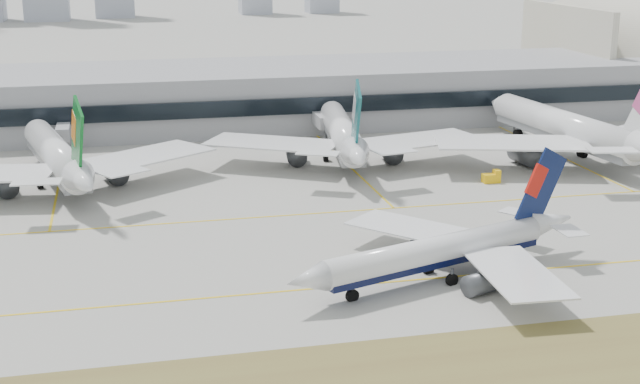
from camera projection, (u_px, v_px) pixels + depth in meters
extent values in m
plane|color=gray|center=(314.00, 276.00, 131.13)|extent=(3000.00, 3000.00, 0.00)
cube|color=brown|center=(376.00, 375.00, 101.13)|extent=(360.00, 18.00, 0.06)
cube|color=yellow|center=(322.00, 288.00, 126.43)|extent=(360.00, 0.45, 0.04)
cube|color=yellow|center=(278.00, 216.00, 159.24)|extent=(360.00, 0.45, 0.04)
cylinder|color=white|center=(435.00, 251.00, 128.13)|extent=(37.06, 16.14, 4.13)
cube|color=black|center=(435.00, 258.00, 128.44)|extent=(36.14, 15.31, 1.86)
cone|color=white|center=(306.00, 280.00, 117.09)|extent=(6.79, 5.77, 4.13)
cone|color=white|center=(550.00, 221.00, 139.69)|extent=(9.28, 6.62, 4.13)
cube|color=white|center=(413.00, 228.00, 140.11)|extent=(20.38, 21.49, 0.25)
cube|color=white|center=(519.00, 213.00, 143.19)|extent=(6.41, 6.83, 0.17)
cylinder|color=#3F4247|center=(417.00, 251.00, 136.54)|extent=(6.96, 4.97, 3.10)
cube|color=#3F4247|center=(417.00, 243.00, 136.21)|extent=(2.58, 1.14, 1.44)
cube|color=white|center=(516.00, 273.00, 121.41)|extent=(10.41, 20.82, 0.25)
cube|color=white|center=(569.00, 230.00, 134.42)|extent=(3.76, 5.84, 0.17)
cylinder|color=#3F4247|center=(485.00, 282.00, 124.08)|extent=(6.96, 4.97, 3.10)
cube|color=#3F4247|center=(485.00, 274.00, 123.74)|extent=(2.58, 1.14, 1.44)
cube|color=#09143E|center=(541.00, 189.00, 136.78)|extent=(9.77, 3.66, 12.93)
cube|color=#B4140C|center=(537.00, 181.00, 135.86)|extent=(4.51, 1.92, 5.54)
cylinder|color=#3F4247|center=(352.00, 292.00, 121.75)|extent=(0.50, 0.50, 2.48)
cylinder|color=black|center=(352.00, 296.00, 121.90)|extent=(1.99, 1.29, 1.86)
cylinder|color=#3F4247|center=(452.00, 277.00, 127.37)|extent=(0.50, 0.50, 2.48)
cylinder|color=black|center=(452.00, 280.00, 127.51)|extent=(1.99, 1.29, 1.86)
cylinder|color=#3F4247|center=(429.00, 265.00, 131.76)|extent=(0.50, 0.50, 2.48)
cylinder|color=black|center=(428.00, 269.00, 131.90)|extent=(1.99, 1.29, 1.86)
cylinder|color=white|center=(56.00, 153.00, 177.99)|extent=(15.68, 44.60, 5.87)
cube|color=slate|center=(57.00, 161.00, 178.43)|extent=(14.62, 43.53, 2.64)
cone|color=white|center=(36.00, 129.00, 200.13)|extent=(7.25, 7.93, 5.87)
cone|color=white|center=(84.00, 182.00, 154.30)|extent=(7.94, 10.93, 5.87)
cube|color=white|center=(143.00, 156.00, 179.24)|extent=(30.51, 26.74, 0.35)
cube|color=white|center=(125.00, 172.00, 158.99)|extent=(9.27, 7.93, 0.23)
cylinder|color=#3F4247|center=(114.00, 171.00, 180.45)|extent=(5.95, 8.20, 4.41)
cube|color=#3F4247|center=(114.00, 163.00, 179.97)|extent=(1.12, 3.10, 2.06)
cube|color=white|center=(36.00, 182.00, 152.58)|extent=(8.57, 5.02, 0.23)
cylinder|color=#3F4247|center=(5.00, 183.00, 171.58)|extent=(5.95, 8.20, 4.41)
cube|color=#3F4247|center=(4.00, 175.00, 171.09)|extent=(1.12, 3.10, 2.06)
cube|color=#0D6122|center=(77.00, 139.00, 155.06)|extent=(3.27, 12.09, 15.75)
cube|color=orange|center=(75.00, 128.00, 155.66)|extent=(1.87, 5.54, 6.74)
cylinder|color=#3F4247|center=(44.00, 158.00, 193.88)|extent=(0.70, 0.70, 3.52)
cylinder|color=black|center=(44.00, 161.00, 194.08)|extent=(1.59, 2.81, 2.64)
cylinder|color=#3F4247|center=(40.00, 180.00, 176.61)|extent=(0.70, 0.70, 3.52)
cylinder|color=black|center=(40.00, 183.00, 176.81)|extent=(1.59, 2.81, 2.64)
cylinder|color=#3F4247|center=(78.00, 175.00, 179.81)|extent=(0.70, 0.70, 3.52)
cylinder|color=black|center=(79.00, 179.00, 180.01)|extent=(1.59, 2.81, 2.64)
cylinder|color=white|center=(342.00, 131.00, 198.44)|extent=(11.82, 44.55, 5.84)
cube|color=slate|center=(342.00, 138.00, 198.88)|extent=(10.83, 43.56, 2.63)
cone|color=white|center=(331.00, 110.00, 222.83)|extent=(6.71, 7.48, 5.84)
cone|color=white|center=(358.00, 157.00, 172.38)|extent=(7.13, 10.52, 5.84)
cube|color=white|center=(417.00, 140.00, 193.81)|extent=(30.34, 19.32, 0.35)
cube|color=white|center=(395.00, 151.00, 174.67)|extent=(8.81, 5.67, 0.23)
cylinder|color=#3F4247|center=(391.00, 152.00, 197.04)|extent=(5.35, 7.89, 4.38)
cube|color=#3F4247|center=(391.00, 144.00, 196.56)|extent=(0.85, 3.10, 2.04)
cube|color=white|center=(273.00, 143.00, 191.12)|extent=(30.72, 25.10, 0.35)
cube|color=white|center=(318.00, 153.00, 173.38)|extent=(9.23, 7.43, 0.23)
cylinder|color=#3F4247|center=(296.00, 154.00, 195.25)|extent=(5.35, 7.89, 4.38)
cube|color=#3F4247|center=(296.00, 146.00, 194.77)|extent=(0.85, 3.10, 2.04)
cube|color=#145358|center=(356.00, 118.00, 173.42)|extent=(2.19, 12.17, 15.67)
cube|color=#A3A6AC|center=(356.00, 108.00, 174.13)|extent=(1.39, 5.54, 6.71)
cylinder|color=#3F4247|center=(334.00, 136.00, 215.80)|extent=(0.70, 0.70, 3.51)
cylinder|color=black|center=(334.00, 139.00, 216.00)|extent=(1.37, 2.74, 2.63)
cylinder|color=#3F4247|center=(326.00, 153.00, 198.22)|extent=(0.70, 0.70, 3.51)
cylinder|color=black|center=(326.00, 156.00, 198.42)|extent=(1.37, 2.74, 2.63)
cylinder|color=#3F4247|center=(360.00, 153.00, 198.87)|extent=(0.70, 0.70, 3.51)
cylinder|color=black|center=(359.00, 156.00, 199.07)|extent=(1.37, 2.74, 2.63)
cylinder|color=white|center=(564.00, 126.00, 200.12)|extent=(12.09, 50.52, 6.63)
cube|color=slate|center=(564.00, 134.00, 200.62)|extent=(11.00, 49.41, 2.98)
cone|color=white|center=(499.00, 104.00, 226.33)|extent=(7.43, 8.33, 6.63)
cylinder|color=#3F4247|center=(618.00, 146.00, 201.50)|extent=(5.86, 8.84, 4.97)
cube|color=#3F4247|center=(619.00, 137.00, 200.96)|extent=(0.88, 3.51, 2.32)
cube|color=white|center=(512.00, 143.00, 188.05)|extent=(34.56, 22.63, 0.40)
cube|color=white|center=(612.00, 150.00, 171.13)|extent=(10.07, 6.65, 0.27)
cylinder|color=#3F4247|center=(527.00, 154.00, 193.94)|extent=(5.86, 8.84, 4.97)
cube|color=#3F4247|center=(527.00, 145.00, 193.40)|extent=(0.88, 3.51, 2.32)
cylinder|color=#3F4247|center=(518.00, 132.00, 218.86)|extent=(0.80, 0.80, 3.98)
cylinder|color=black|center=(518.00, 135.00, 219.08)|extent=(1.48, 3.09, 2.98)
cylinder|color=#3F4247|center=(550.00, 151.00, 198.95)|extent=(0.80, 0.80, 3.98)
cylinder|color=black|center=(549.00, 155.00, 199.17)|extent=(1.48, 3.09, 2.98)
cylinder|color=#3F4247|center=(582.00, 149.00, 201.67)|extent=(0.80, 0.80, 3.98)
cylinder|color=black|center=(582.00, 152.00, 201.90)|extent=(1.48, 3.09, 2.98)
cube|color=gray|center=(220.00, 96.00, 236.86)|extent=(280.00, 42.00, 15.00)
cube|color=black|center=(231.00, 109.00, 216.58)|extent=(280.00, 1.20, 4.00)
cube|color=beige|center=(564.00, 51.00, 277.45)|extent=(2.00, 57.00, 27.90)
cube|color=yellow|center=(491.00, 178.00, 180.89)|extent=(3.50, 2.00, 1.80)
cube|color=yellow|center=(497.00, 172.00, 180.82)|extent=(1.20, 1.80, 1.00)
cylinder|color=black|center=(487.00, 182.00, 180.03)|extent=(0.70, 0.30, 0.70)
cylinder|color=black|center=(484.00, 180.00, 181.53)|extent=(0.70, 0.30, 0.70)
cylinder|color=black|center=(498.00, 182.00, 180.55)|extent=(0.70, 0.30, 0.70)
cylinder|color=black|center=(495.00, 180.00, 182.04)|extent=(0.70, 0.30, 0.70)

